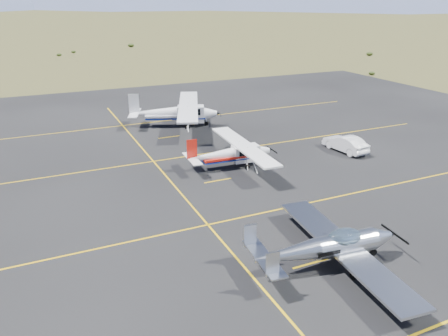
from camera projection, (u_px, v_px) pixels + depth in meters
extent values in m
plane|color=#383D1C|center=(319.00, 219.00, 24.75)|extent=(1600.00, 1600.00, 0.00)
cube|color=black|center=(260.00, 176.00, 30.69)|extent=(72.00, 72.00, 0.02)
cube|color=silver|center=(343.00, 248.00, 20.41)|extent=(2.51, 9.99, 0.13)
ellipsoid|color=#99BFD8|center=(344.00, 238.00, 20.22)|extent=(1.89, 1.20, 0.90)
cube|color=silver|center=(264.00, 258.00, 19.07)|extent=(1.07, 3.35, 0.07)
cube|color=silver|center=(273.00, 264.00, 17.78)|extent=(0.61, 0.12, 1.10)
cube|color=silver|center=(250.00, 235.00, 19.90)|extent=(0.61, 0.12, 1.10)
cylinder|color=black|center=(373.00, 253.00, 21.18)|extent=(0.38, 0.13, 0.37)
cylinder|color=black|center=(354.00, 275.00, 19.40)|extent=(0.45, 0.16, 0.44)
cylinder|color=black|center=(323.00, 245.00, 21.72)|extent=(0.45, 0.16, 0.44)
cube|color=white|center=(245.00, 153.00, 32.44)|extent=(1.99, 1.11, 1.19)
cube|color=white|center=(243.00, 146.00, 32.15)|extent=(1.87, 9.77, 0.12)
cube|color=black|center=(246.00, 150.00, 32.35)|extent=(1.47, 1.12, 0.49)
cube|color=red|center=(231.00, 156.00, 32.08)|extent=(4.46, 1.26, 0.16)
cube|color=red|center=(192.00, 149.00, 30.72)|extent=(0.75, 0.10, 1.41)
cube|color=white|center=(192.00, 159.00, 30.98)|extent=(0.81, 2.86, 0.05)
cylinder|color=black|center=(259.00, 161.00, 33.11)|extent=(0.32, 0.10, 0.32)
cylinder|color=black|center=(247.00, 167.00, 31.81)|extent=(0.39, 0.13, 0.39)
cylinder|color=black|center=(237.00, 159.00, 33.42)|extent=(0.39, 0.13, 0.39)
cube|color=white|center=(191.00, 114.00, 42.28)|extent=(2.83, 2.12, 1.55)
cube|color=white|center=(188.00, 106.00, 41.97)|extent=(6.11, 12.43, 0.16)
cube|color=black|center=(191.00, 111.00, 42.16)|extent=(2.20, 1.92, 0.63)
cube|color=white|center=(175.00, 115.00, 42.23)|extent=(5.84, 3.27, 0.21)
cube|color=white|center=(134.00, 104.00, 41.55)|extent=(0.94, 0.42, 1.83)
cube|color=white|center=(135.00, 113.00, 41.89)|extent=(2.10, 3.74, 0.07)
cylinder|color=black|center=(206.00, 124.00, 42.73)|extent=(0.43, 0.25, 0.41)
cylinder|color=black|center=(187.00, 127.00, 41.48)|extent=(0.52, 0.32, 0.50)
cylinder|color=black|center=(188.00, 120.00, 43.72)|extent=(0.52, 0.32, 0.50)
imported|color=white|center=(345.00, 143.00, 35.44)|extent=(1.82, 4.15, 1.33)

